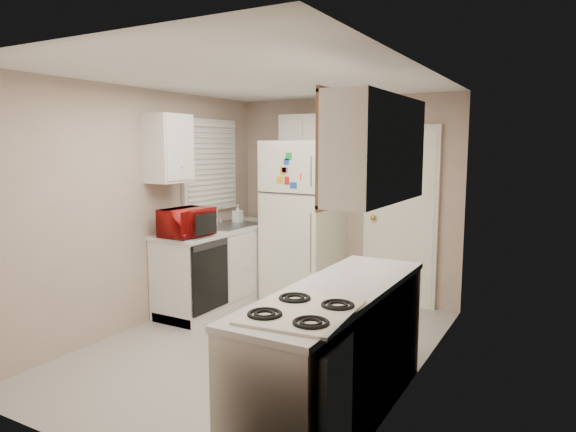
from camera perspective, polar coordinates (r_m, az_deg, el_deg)
The scene contains 19 objects.
floor at distance 4.86m, azimuth -2.98°, elevation -14.26°, with size 3.80×3.80×0.00m, color #BAB5AD.
ceiling at distance 4.55m, azimuth -3.19°, elevation 15.05°, with size 3.80×3.80×0.00m, color white.
wall_left at distance 5.43m, azimuth -15.67°, elevation 0.87°, with size 3.80×3.80×0.00m, color tan.
wall_right at distance 3.99m, azimuth 14.17°, elevation -1.44°, with size 3.80×3.80×0.00m, color tan.
wall_back at distance 6.23m, azimuth 6.32°, elevation 1.96°, with size 2.80×2.80×0.00m, color tan.
wall_front at distance 3.14m, azimuth -22.02°, elevation -4.20°, with size 2.80×2.80×0.00m, color tan.
left_counter at distance 6.03m, azimuth -7.31°, elevation -5.47°, with size 0.60×1.80×0.90m, color silver.
dishwasher at distance 5.39m, azimuth -8.64°, elevation -6.65°, with size 0.03×0.58×0.72m, color black.
sink at distance 6.07m, azimuth -6.53°, elevation -1.43°, with size 0.54×0.74×0.16m, color gray.
microwave at distance 5.38m, azimuth -11.18°, elevation -0.66°, with size 0.29×0.52×0.35m, color maroon.
soap_bottle at distance 6.28m, azimuth -5.61°, elevation 0.18°, with size 0.10×0.10×0.22m, color silver.
window_blinds at distance 6.16m, azimuth -8.61°, elevation 5.58°, with size 0.10×0.98×1.08m, color silver.
upper_cabinet_left at distance 5.45m, azimuth -13.13°, elevation 7.31°, with size 0.30×0.45×0.70m, color silver.
refrigerator at distance 6.11m, azimuth 1.68°, elevation -0.53°, with size 0.78×0.75×1.89m, color white.
cabinet_over_fridge at distance 6.23m, azimuth 2.45°, elevation 9.36°, with size 0.70×0.30×0.40m, color silver.
interior_door at distance 5.98m, azimuth 12.33°, elevation -0.15°, with size 0.86×0.06×2.08m, color white.
right_counter at distance 3.56m, azimuth 5.40°, elevation -14.95°, with size 0.60×2.00×0.90m, color silver.
stove at distance 3.10m, azimuth 1.55°, elevation -19.41°, with size 0.54×0.67×0.81m, color white.
upper_cabinet_right at distance 3.51m, azimuth 9.95°, elevation 7.30°, with size 0.30×1.20×0.70m, color silver.
Camera 1 is at (2.42, -3.81, 1.82)m, focal length 32.00 mm.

